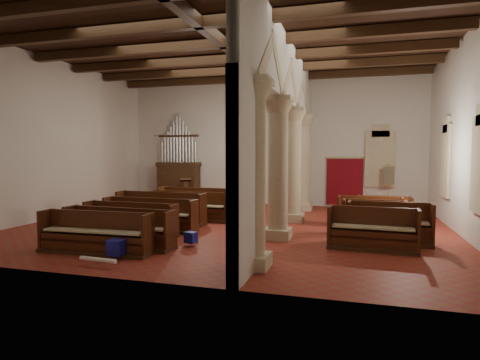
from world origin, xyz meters
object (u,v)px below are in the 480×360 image
Objects in this scene: lectern at (186,194)px; processional_banner at (388,194)px; pipe_organ at (179,175)px; nave_pew_0 at (95,239)px; aisle_pew_0 at (372,236)px.

processional_banner reaches higher than lectern.
pipe_organ is at bearing 151.70° from processional_banner.
lectern is 9.20m from nave_pew_0.
pipe_organ is 10.14m from nave_pew_0.
lectern is 9.08m from processional_banner.
pipe_organ is 1.94× the size of aisle_pew_0.
lectern reaches higher than aisle_pew_0.
processional_banner is at bearing 86.15° from aisle_pew_0.
processional_banner is (9.80, -0.66, -0.62)m from pipe_organ.
aisle_pew_0 is (8.88, -7.63, -1.00)m from pipe_organ.
lectern is at bearing -47.09° from pipe_organ.
lectern is at bearing 156.25° from processional_banner.
lectern is (0.72, -0.77, -0.84)m from pipe_organ.
pipe_organ is at bearing 109.66° from lectern.
aisle_pew_0 is at bearing -63.29° from lectern.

